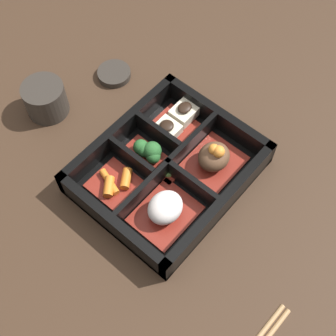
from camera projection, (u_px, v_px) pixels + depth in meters
The scene contains 11 objects.
ground_plane at pixel (168, 176), 0.74m from camera, with size 3.00×3.00×0.00m, color #382619.
bento_base at pixel (168, 174), 0.74m from camera, with size 0.26×0.22×0.01m.
bento_rim at pixel (167, 167), 0.72m from camera, with size 0.26×0.22×0.05m.
bowl_stew at pixel (214, 158), 0.72m from camera, with size 0.09×0.08×0.06m.
bowl_rice at pixel (165, 209), 0.68m from camera, with size 0.09×0.08×0.05m.
bowl_tofu at pixel (176, 121), 0.77m from camera, with size 0.09×0.07×0.03m.
bowl_greens at pixel (148, 151), 0.74m from camera, with size 0.04×0.07×0.03m.
bowl_carrots at pixel (115, 183), 0.72m from camera, with size 0.07×0.07×0.02m.
bowl_pickles at pixel (166, 170), 0.73m from camera, with size 0.04×0.04×0.01m.
tea_cup at pixel (45, 98), 0.78m from camera, with size 0.07×0.07×0.06m.
sauce_dish at pixel (114, 74), 0.84m from camera, with size 0.06×0.06×0.01m.
Camera 1 is at (0.27, 0.23, 0.65)m, focal length 50.00 mm.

